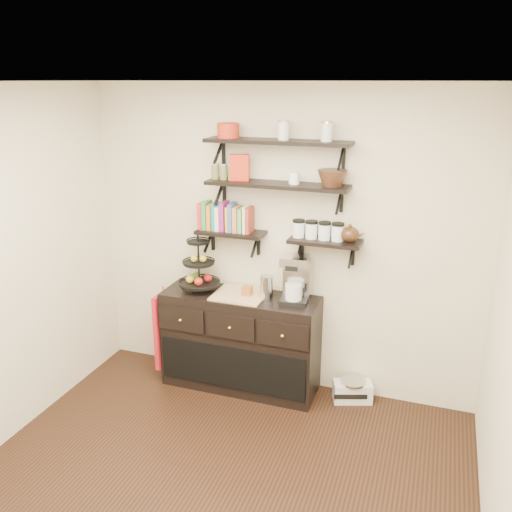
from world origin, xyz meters
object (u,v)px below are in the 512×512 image
at_px(coffee_maker, 295,280).
at_px(radio, 352,391).
at_px(fruit_stand, 200,271).
at_px(sideboard, 241,341).

distance_m(coffee_maker, radio, 1.13).
xyz_separation_m(fruit_stand, coffee_maker, (0.88, 0.02, 0.01)).
bearing_deg(sideboard, coffee_maker, 3.32).
bearing_deg(coffee_maker, sideboard, 177.29).
relative_size(fruit_stand, radio, 1.46).
distance_m(sideboard, coffee_maker, 0.81).
distance_m(fruit_stand, radio, 1.72).
distance_m(sideboard, fruit_stand, 0.74).
bearing_deg(fruit_stand, coffee_maker, 1.59).
distance_m(fruit_stand, coffee_maker, 0.88).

